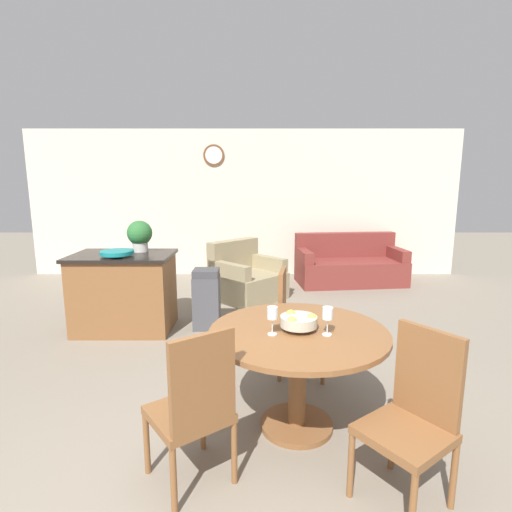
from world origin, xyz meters
name	(u,v)px	position (x,y,z in m)	size (l,w,h in m)	color
wall_back	(243,203)	(0.00, 5.71, 1.35)	(8.00, 0.09, 2.70)	beige
dining_table	(298,353)	(0.53, 0.81, 0.58)	(1.25, 1.25, 0.75)	brown
dining_chair_near_left	(194,405)	(-0.12, 0.24, 0.52)	(0.59, 0.59, 0.98)	brown
dining_chair_near_right	(414,412)	(1.10, 0.16, 0.52)	(0.59, 0.59, 0.98)	brown
dining_chair_far_side	(293,319)	(0.58, 1.67, 0.52)	(0.48, 0.48, 0.98)	brown
fruit_bowl	(298,321)	(0.53, 0.81, 0.81)	(0.26, 0.26, 0.12)	#B7B29E
wine_glass_left	(272,314)	(0.34, 0.72, 0.89)	(0.07, 0.07, 0.19)	silver
wine_glass_right	(327,315)	(0.71, 0.72, 0.89)	(0.07, 0.07, 0.19)	silver
kitchen_island	(124,292)	(-1.34, 2.77, 0.47)	(1.16, 0.78, 0.93)	brown
teal_bowl	(117,253)	(-1.34, 2.61, 0.97)	(0.37, 0.37, 0.07)	#147A7F
potted_plant	(139,235)	(-1.17, 2.95, 1.13)	(0.30, 0.30, 0.37)	beige
trash_bin	(206,299)	(-0.37, 2.82, 0.36)	(0.31, 0.30, 0.73)	#47474C
couch	(349,266)	(1.87, 5.01, 0.29)	(1.89, 1.05, 0.85)	maroon
armchair	(246,279)	(0.08, 4.07, 0.29)	(1.25, 1.25, 0.87)	#998966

